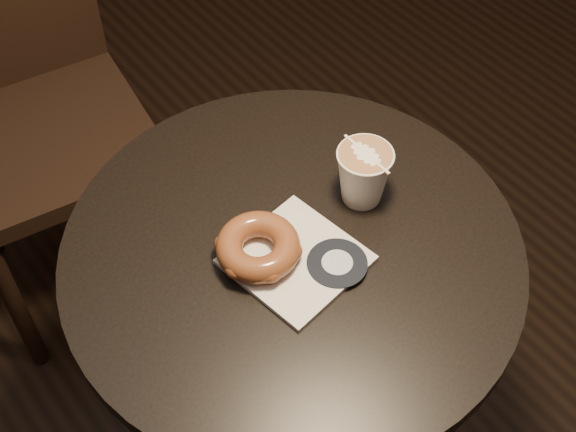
{
  "coord_description": "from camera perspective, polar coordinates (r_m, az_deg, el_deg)",
  "views": [
    {
      "loc": [
        -0.44,
        -0.56,
        1.71
      ],
      "look_at": [
        0.01,
        0.03,
        0.79
      ],
      "focal_mm": 50.0,
      "sensor_mm": 36.0,
      "label": 1
    }
  ],
  "objects": [
    {
      "name": "chair",
      "position": [
        1.78,
        -18.93,
        9.96
      ],
      "size": [
        0.5,
        0.5,
        1.1
      ],
      "rotation": [
        0.0,
        0.0,
        -0.15
      ],
      "color": "black",
      "rests_on": "ground"
    },
    {
      "name": "latte_cup",
      "position": [
        1.23,
        5.38,
        2.88
      ],
      "size": [
        0.09,
        0.09,
        0.1
      ],
      "primitive_type": null,
      "color": "white",
      "rests_on": "cafe_table"
    },
    {
      "name": "pastry_bag",
      "position": [
        1.18,
        0.57,
        -3.14
      ],
      "size": [
        0.2,
        0.2,
        0.01
      ],
      "primitive_type": "cube",
      "rotation": [
        0.0,
        0.0,
        0.15
      ],
      "color": "silver",
      "rests_on": "cafe_table"
    },
    {
      "name": "cafe_table",
      "position": [
        1.37,
        0.27,
        -7.27
      ],
      "size": [
        0.7,
        0.7,
        0.75
      ],
      "color": "black",
      "rests_on": "ground"
    },
    {
      "name": "doughnut",
      "position": [
        1.17,
        -2.14,
        -2.2
      ],
      "size": [
        0.13,
        0.13,
        0.04
      ],
      "primitive_type": "torus",
      "color": "brown",
      "rests_on": "pastry_bag"
    }
  ]
}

